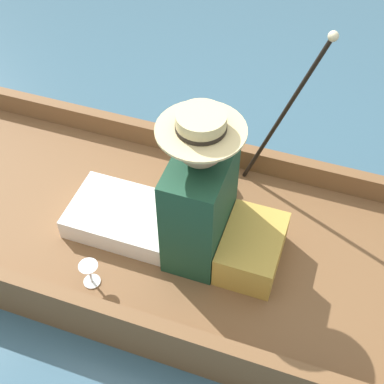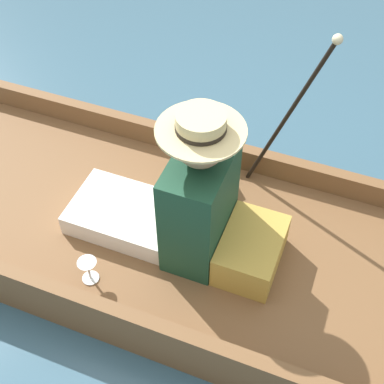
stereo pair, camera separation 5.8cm
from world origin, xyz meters
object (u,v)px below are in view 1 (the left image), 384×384
at_px(wine_glass, 89,270).
at_px(walking_cane, 290,103).
at_px(seated_person, 180,200).
at_px(teddy_bear, 205,159).

relative_size(wine_glass, walking_cane, 0.14).
bearing_deg(seated_person, teddy_bear, 9.54).
distance_m(teddy_bear, wine_glass, 0.78).
xyz_separation_m(seated_person, teddy_bear, (0.38, 0.01, -0.11)).
height_order(seated_person, wine_glass, seated_person).
relative_size(seated_person, walking_cane, 0.88).
xyz_separation_m(teddy_bear, walking_cane, (0.12, -0.35, 0.35)).
relative_size(teddy_bear, wine_glass, 2.89).
bearing_deg(walking_cane, seated_person, 145.51).
distance_m(seated_person, walking_cane, 0.65).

